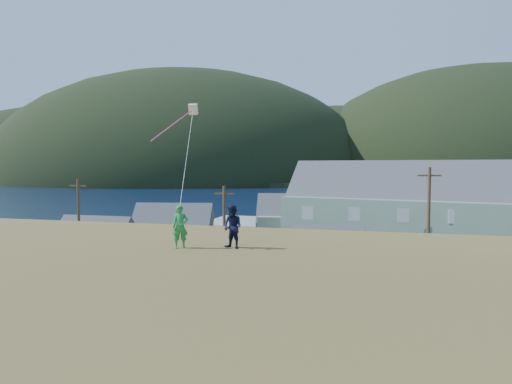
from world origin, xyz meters
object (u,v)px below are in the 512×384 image
wharf (287,225)px  shed_teal (93,244)px  shed_white (326,253)px  lodge (447,211)px  shed_palegreen_near (173,229)px  shed_palegreen_far (301,220)px  kite_flyer_navy (233,227)px  kite_flyer_green (180,227)px

wharf → shed_teal: shed_teal is taller
shed_white → lodge: bearing=48.9°
shed_palegreen_near → shed_palegreen_far: size_ratio=0.82×
shed_white → shed_palegreen_far: 18.25m
wharf → kite_flyer_navy: kite_flyer_navy is taller
lodge → shed_white: bearing=-120.4°
shed_white → wharf: bearing=109.0°
shed_white → kite_flyer_navy: (-0.59, -26.74, 5.86)m
shed_teal → kite_flyer_green: kite_flyer_green is taller
shed_white → kite_flyer_navy: size_ratio=4.60×
shed_white → kite_flyer_navy: 27.38m
shed_teal → shed_white: shed_teal is taller
kite_flyer_navy → shed_palegreen_far: bearing=118.5°
kite_flyer_navy → wharf: bearing=121.5°
shed_palegreen_far → shed_teal: bearing=-140.6°
lodge → shed_teal: lodge is taller
lodge → shed_white: (-12.13, -12.98, -2.88)m
kite_flyer_navy → shed_palegreen_near: bearing=140.7°
lodge → shed_palegreen_near: size_ratio=3.74×
kite_flyer_green → kite_flyer_navy: bearing=-17.1°
shed_teal → kite_flyer_navy: 33.43m
shed_palegreen_near → wharf: bearing=58.1°
shed_palegreen_far → kite_flyer_green: size_ratio=8.23×
wharf → lodge: lodge is taller
shed_teal → shed_palegreen_near: (3.97, 10.05, 0.26)m
wharf → shed_palegreen_far: size_ratio=2.10×
shed_palegreen_far → wharf: bearing=99.0°
shed_teal → shed_white: size_ratio=1.13×
wharf → lodge: size_ratio=0.68×
wharf → shed_teal: 36.27m
shed_teal → shed_white: (22.86, 2.46, -0.20)m
lodge → shed_palegreen_far: lodge is taller
shed_teal → kite_flyer_green: (20.47, -24.68, 5.66)m
shed_white → shed_palegreen_far: bearing=108.3°
wharf → shed_white: (9.62, -31.26, 1.64)m
shed_palegreen_far → kite_flyer_green: 44.99m
shed_teal → shed_palegreen_near: 10.81m
shed_teal → kite_flyer_green: size_ratio=5.21×
kite_flyer_navy → lodge: bearing=94.9°
shed_palegreen_near → kite_flyer_green: (16.51, -34.73, 5.40)m
lodge → shed_palegreen_near: bearing=-157.5°
kite_flyer_green → kite_flyer_navy: kite_flyer_navy is taller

